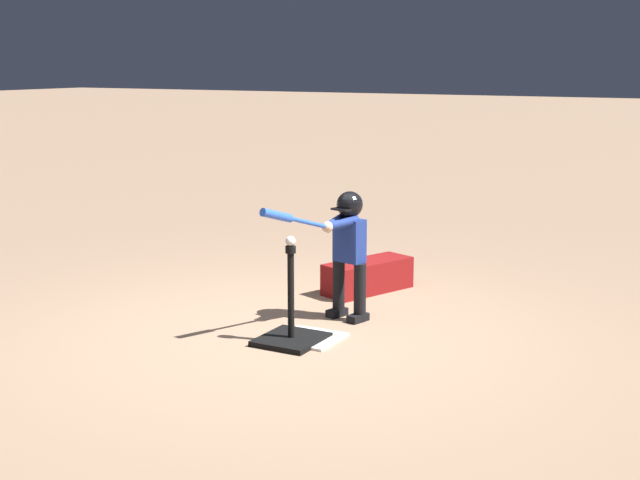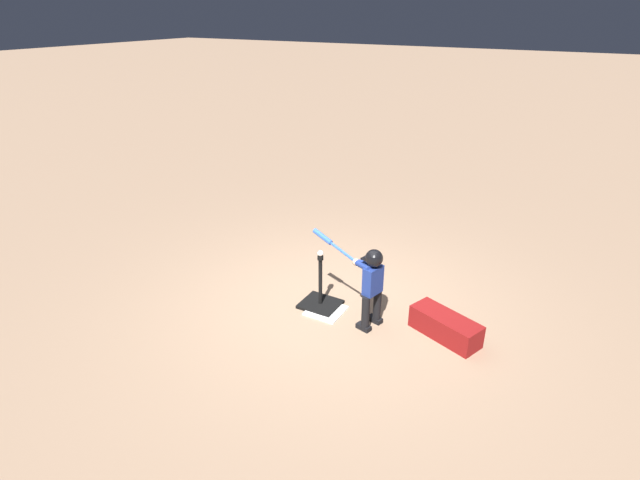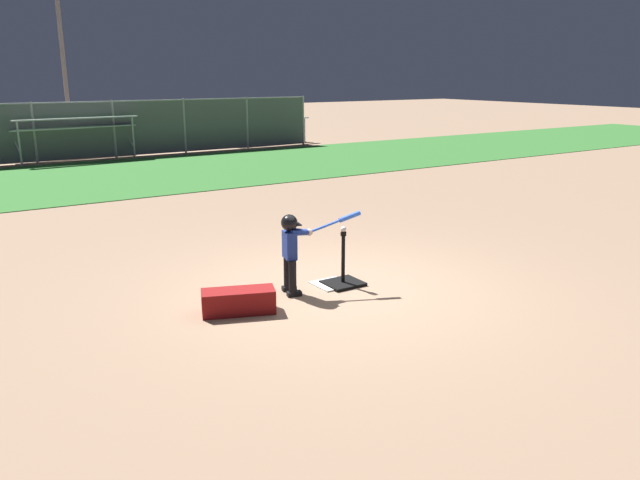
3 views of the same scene
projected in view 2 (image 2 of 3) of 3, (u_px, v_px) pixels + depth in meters
The scene contains 6 objects.
ground_plane at pixel (333, 304), 6.46m from camera, with size 90.00×90.00×0.00m, color #93755B.
home_plate at pixel (326, 311), 6.31m from camera, with size 0.44×0.44×0.02m, color white.
batting_tee at pixel (320, 300), 6.40m from camera, with size 0.48×0.43×0.72m.
batter_child at pixel (370, 278), 5.78m from camera, with size 1.03×0.42×1.02m.
baseball at pixel (320, 253), 6.12m from camera, with size 0.07×0.07×0.07m, color white.
equipment_bag at pixel (445, 326), 5.78m from camera, with size 0.84×0.32×0.28m, color maroon.
Camera 2 is at (-2.60, 4.85, 3.50)m, focal length 28.00 mm.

